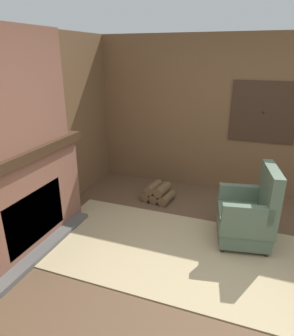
{
  "coord_description": "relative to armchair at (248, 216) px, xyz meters",
  "views": [
    {
      "loc": [
        0.12,
        -2.32,
        2.13
      ],
      "look_at": [
        -0.98,
        0.67,
        0.9
      ],
      "focal_mm": 32.0,
      "sensor_mm": 36.0,
      "label": 1
    }
  ],
  "objects": [
    {
      "name": "armchair",
      "position": [
        0.0,
        0.0,
        0.0
      ],
      "size": [
        0.7,
        0.73,
        0.96
      ],
      "rotation": [
        0.0,
        0.0,
        3.33
      ],
      "color": "#516651",
      "rests_on": "ground"
    },
    {
      "name": "chimney_breast",
      "position": [
        -2.39,
        -0.95,
        1.43
      ],
      "size": [
        0.29,
        1.54,
        1.21
      ],
      "color": "brown",
      "rests_on": "fireplace_hearth"
    },
    {
      "name": "wood_panel_wall_back",
      "position": [
        -0.17,
        1.45,
        0.85
      ],
      "size": [
        5.35,
        0.09,
        2.41
      ],
      "color": "brown",
      "rests_on": "ground"
    },
    {
      "name": "storage_case",
      "position": [
        -2.42,
        -0.77,
        0.88
      ],
      "size": [
        0.16,
        0.25,
        0.12
      ],
      "color": "black",
      "rests_on": "fireplace_hearth"
    },
    {
      "name": "area_rug",
      "position": [
        -0.53,
        -0.47,
        -0.35
      ],
      "size": [
        3.57,
        1.57,
        0.01
      ],
      "color": "tan",
      "rests_on": "ground"
    },
    {
      "name": "firewood_stack",
      "position": [
        -1.33,
        0.67,
        -0.24
      ],
      "size": [
        0.49,
        0.4,
        0.27
      ],
      "rotation": [
        0.0,
        0.0,
        -0.15
      ],
      "color": "brown",
      "rests_on": "ground"
    },
    {
      "name": "ground_plane",
      "position": [
        -0.18,
        -0.95,
        -0.36
      ],
      "size": [
        14.0,
        14.0,
        0.0
      ],
      "primitive_type": "plane",
      "color": "brown"
    },
    {
      "name": "fireplace_hearth",
      "position": [
        -2.38,
        -0.95,
        0.23
      ],
      "size": [
        0.54,
        1.85,
        1.18
      ],
      "color": "brown",
      "rests_on": "ground"
    }
  ]
}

